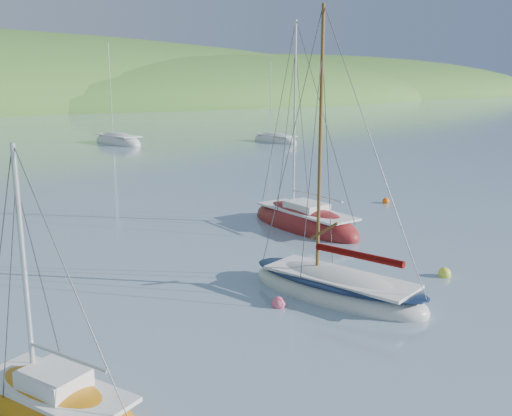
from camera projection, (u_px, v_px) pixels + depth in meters
ground at (374, 318)px, 17.96m from camera, size 700.00×700.00×0.00m
daysailer_white at (336, 289)px, 19.83m from camera, size 3.84×7.17×10.46m
sloop_red at (304, 223)px, 29.08m from camera, size 2.97×7.64×11.12m
sailboat_yellow at (53, 405)px, 12.86m from camera, size 3.53×5.37×6.63m
distant_sloop_b at (118, 142)px, 67.73m from camera, size 3.79×9.12×12.72m
distant_sloop_d at (275, 140)px, 69.77m from camera, size 2.65×7.37×10.48m
mooring_buoys at (325, 261)px, 23.22m from camera, size 26.14×10.52×0.48m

